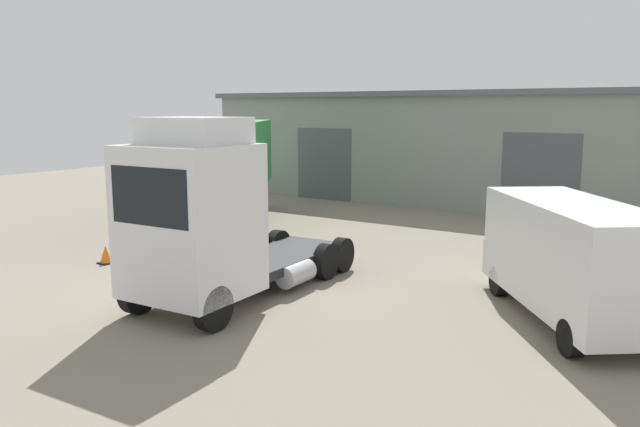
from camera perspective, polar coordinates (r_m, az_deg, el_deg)
ground_plane at (r=17.66m, az=-9.93°, el=-5.61°), size 60.00×60.00×0.00m
warehouse_building at (r=32.61m, az=12.15°, el=6.08°), size 24.58×8.50×5.37m
tractor_unit_white at (r=14.39m, az=-10.42°, el=-0.67°), size 2.78×6.76×4.40m
container_trailer_blue at (r=24.89m, az=-8.48°, el=4.89°), size 6.94×9.12×4.06m
delivery_van_white at (r=14.64m, az=21.77°, el=-3.60°), size 4.96×5.67×2.62m
traffic_cone at (r=19.74m, az=-19.00°, el=-3.62°), size 0.40×0.40×0.55m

